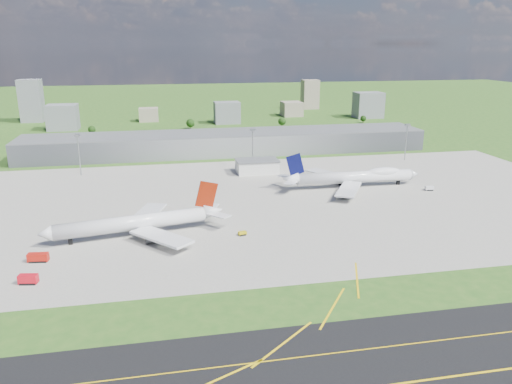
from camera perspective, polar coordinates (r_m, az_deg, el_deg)
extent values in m
plane|color=#2A581B|center=(366.56, -2.95, 4.05)|extent=(1400.00, 1400.00, 0.00)
cube|color=gray|center=(263.90, 2.67, -0.95)|extent=(360.00, 190.00, 0.08)
cube|color=gray|center=(379.58, -3.29, 5.63)|extent=(300.00, 42.00, 15.00)
cube|color=silver|center=(319.27, 0.12, 2.91)|extent=(26.00, 16.00, 8.00)
cylinder|color=gray|center=(329.90, -19.55, 3.91)|extent=(0.70, 0.70, 25.00)
cube|color=gray|center=(327.54, -19.77, 6.10)|extent=(3.50, 2.00, 1.20)
cylinder|color=gray|center=(331.78, -0.38, 4.94)|extent=(0.70, 0.70, 25.00)
cube|color=gray|center=(329.43, -0.39, 7.12)|extent=(3.50, 2.00, 1.20)
cylinder|color=gray|center=(368.13, 16.76, 5.40)|extent=(0.70, 0.70, 25.00)
cube|color=gray|center=(366.01, 16.93, 7.37)|extent=(3.50, 2.00, 1.20)
cylinder|color=silver|center=(219.81, -14.00, -3.45)|extent=(63.72, 18.58, 6.58)
cone|color=silver|center=(218.40, -23.01, -4.45)|extent=(6.64, 7.51, 6.58)
cone|color=silver|center=(226.71, -4.95, -2.14)|extent=(9.87, 8.13, 6.58)
cube|color=maroon|center=(220.25, -14.53, -4.01)|extent=(51.74, 12.58, 1.43)
cube|color=silver|center=(207.37, -10.76, -5.05)|extent=(26.16, 28.01, 0.99)
cube|color=silver|center=(236.35, -12.31, -2.42)|extent=(18.63, 30.19, 0.99)
cube|color=maroon|center=(223.56, -5.67, -0.31)|extent=(10.83, 2.62, 13.26)
cylinder|color=#38383D|center=(211.47, -11.67, -5.27)|extent=(6.59, 4.60, 3.51)
cylinder|color=#38383D|center=(232.79, -12.75, -3.29)|extent=(6.59, 4.60, 3.51)
cube|color=black|center=(217.73, -12.01, -4.82)|extent=(1.97, 1.63, 2.74)
cube|color=black|center=(226.86, -12.47, -3.96)|extent=(1.97, 1.63, 2.74)
cube|color=black|center=(219.86, -20.45, -5.32)|extent=(1.97, 1.63, 2.74)
cylinder|color=silver|center=(291.92, 11.20, 1.69)|extent=(67.68, 7.09, 6.77)
cone|color=silver|center=(307.31, 17.54, 1.97)|extent=(5.49, 6.79, 6.77)
cone|color=silver|center=(279.84, 3.93, 1.51)|extent=(8.76, 6.81, 6.77)
cube|color=navy|center=(293.26, 11.57, 1.31)|extent=(55.49, 3.04, 1.42)
ellipsoid|color=silver|center=(298.37, 14.36, 2.21)|extent=(21.68, 6.87, 6.09)
cube|color=silver|center=(304.00, 8.31, 2.04)|extent=(23.62, 31.31, 0.98)
cube|color=silver|center=(274.07, 10.55, 0.32)|extent=(23.83, 31.24, 0.98)
cube|color=#070A39|center=(278.57, 4.50, 3.12)|extent=(10.87, 0.60, 13.18)
cylinder|color=#38383D|center=(299.76, 9.46, 1.37)|extent=(6.02, 3.52, 3.49)
cylinder|color=#38383D|center=(307.64, 7.66, 1.84)|extent=(6.02, 3.52, 3.49)
cylinder|color=#38383D|center=(282.14, 10.82, 0.34)|extent=(6.02, 3.52, 3.49)
cylinder|color=#38383D|center=(270.17, 10.41, -0.37)|extent=(6.02, 3.52, 3.49)
cube|color=black|center=(295.19, 9.62, 1.01)|extent=(1.75, 1.32, 2.73)
cube|color=black|center=(286.37, 10.29, 0.49)|extent=(1.75, 1.32, 2.73)
cube|color=black|center=(304.22, 15.93, 1.06)|extent=(1.75, 1.32, 2.73)
cube|color=#B0160C|center=(207.49, -23.64, -6.83)|extent=(7.88, 3.76, 3.03)
cube|color=black|center=(208.06, -23.59, -7.22)|extent=(6.77, 3.76, 0.70)
cube|color=red|center=(190.81, -24.59, -9.01)|extent=(6.73, 3.77, 2.97)
cube|color=black|center=(191.42, -24.54, -9.42)|extent=(5.81, 3.75, 0.70)
cube|color=gold|center=(215.81, -1.57, -4.71)|extent=(3.78, 2.67, 1.37)
cube|color=black|center=(216.06, -1.57, -4.88)|extent=(3.30, 2.65, 0.70)
cube|color=white|center=(271.29, 9.36, -0.32)|extent=(3.53, 5.69, 2.33)
cube|color=black|center=(271.63, 9.35, -0.56)|extent=(3.46, 4.95, 0.70)
cube|color=silver|center=(297.11, 19.20, 0.43)|extent=(4.93, 2.56, 2.13)
cube|color=black|center=(297.39, 19.19, 0.23)|extent=(4.22, 2.62, 0.70)
cube|color=slate|center=(516.52, -21.22, 7.97)|extent=(28.00, 22.00, 24.00)
cube|color=gray|center=(549.12, -12.16, 8.64)|extent=(20.00, 18.00, 14.00)
cube|color=slate|center=(523.56, -3.34, 9.05)|extent=(26.00, 20.00, 22.00)
cube|color=gray|center=(578.77, 4.08, 9.46)|extent=(22.00, 24.00, 16.00)
cube|color=slate|center=(576.46, 12.70, 9.67)|extent=(30.00, 22.00, 28.00)
cube|color=slate|center=(581.72, -24.29, 9.48)|extent=(22.00, 20.00, 44.00)
cube|color=gray|center=(646.07, 6.18, 11.04)|extent=(20.00, 18.00, 36.00)
cylinder|color=#382314|center=(479.36, -18.22, 6.40)|extent=(0.70, 0.70, 3.00)
sphere|color=black|center=(478.82, -18.26, 6.80)|extent=(6.75, 6.75, 6.75)
cylinder|color=#382314|center=(491.38, -7.49, 7.35)|extent=(0.70, 0.70, 3.60)
sphere|color=black|center=(490.76, -7.51, 7.82)|extent=(8.10, 8.10, 8.10)
cylinder|color=#382314|center=(500.27, 2.97, 7.62)|extent=(0.70, 0.70, 3.40)
sphere|color=black|center=(499.69, 2.98, 8.06)|extent=(7.65, 7.65, 7.65)
cylinder|color=#382314|center=(538.35, 12.13, 7.89)|extent=(0.70, 0.70, 2.80)
sphere|color=black|center=(537.90, 12.15, 8.22)|extent=(6.30, 6.30, 6.30)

